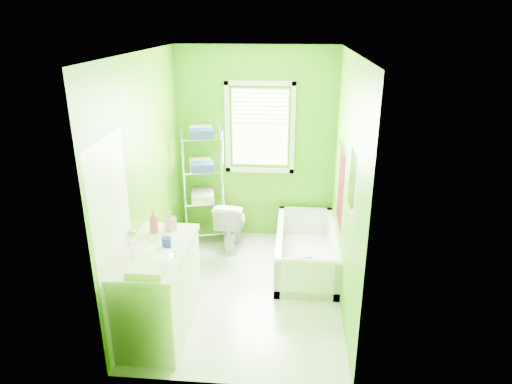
# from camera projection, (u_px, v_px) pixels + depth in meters

# --- Properties ---
(ground) EXTENTS (2.90, 2.90, 0.00)m
(ground) POSITION_uv_depth(u_px,v_px,m) (246.00, 289.00, 5.22)
(ground) COLOR silver
(ground) RESTS_ON ground
(room_envelope) EXTENTS (2.14, 2.94, 2.62)m
(room_envelope) POSITION_uv_depth(u_px,v_px,m) (244.00, 160.00, 4.67)
(room_envelope) COLOR #449507
(room_envelope) RESTS_ON ground
(window) EXTENTS (0.92, 0.05, 1.22)m
(window) POSITION_uv_depth(u_px,v_px,m) (260.00, 123.00, 5.96)
(window) COLOR white
(window) RESTS_ON ground
(door) EXTENTS (0.09, 0.80, 2.00)m
(door) POSITION_uv_depth(u_px,v_px,m) (116.00, 249.00, 4.02)
(door) COLOR white
(door) RESTS_ON ground
(right_wall_decor) EXTENTS (0.04, 1.48, 1.17)m
(right_wall_decor) POSITION_uv_depth(u_px,v_px,m) (345.00, 184.00, 4.65)
(right_wall_decor) COLOR #45080E
(right_wall_decor) RESTS_ON ground
(bathtub) EXTENTS (0.72, 1.55, 0.50)m
(bathtub) POSITION_uv_depth(u_px,v_px,m) (306.00, 255.00, 5.64)
(bathtub) COLOR white
(bathtub) RESTS_ON ground
(toilet) EXTENTS (0.42, 0.68, 0.68)m
(toilet) POSITION_uv_depth(u_px,v_px,m) (232.00, 223.00, 6.09)
(toilet) COLOR white
(toilet) RESTS_ON ground
(vanity) EXTENTS (0.60, 1.17, 1.11)m
(vanity) POSITION_uv_depth(u_px,v_px,m) (159.00, 287.00, 4.41)
(vanity) COLOR white
(vanity) RESTS_ON ground
(wire_shelf_unit) EXTENTS (0.58, 0.47, 1.59)m
(wire_shelf_unit) POSITION_uv_depth(u_px,v_px,m) (204.00, 174.00, 6.05)
(wire_shelf_unit) COLOR silver
(wire_shelf_unit) RESTS_ON ground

